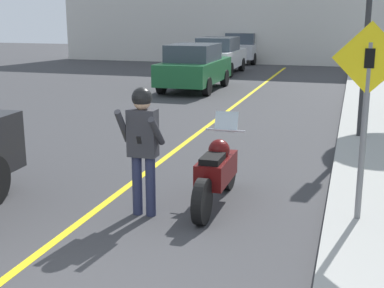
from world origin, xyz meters
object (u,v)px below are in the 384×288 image
(person_biker, at_px, (143,137))
(parked_car_white, at_px, (219,55))
(traffic_light, at_px, (369,11))
(parked_car_green, at_px, (194,67))
(motorcycle, at_px, (217,172))
(parked_car_silver, at_px, (243,47))
(crossing_sign, at_px, (366,103))

(person_biker, xyz_separation_m, parked_car_white, (-3.38, 17.79, -0.27))
(traffic_light, height_order, parked_car_white, traffic_light)
(parked_car_green, bearing_deg, motorcycle, -71.84)
(traffic_light, relative_size, parked_car_silver, 0.92)
(motorcycle, relative_size, traffic_light, 0.57)
(traffic_light, relative_size, parked_car_green, 0.92)
(person_biker, distance_m, parked_car_white, 18.11)
(parked_car_white, bearing_deg, parked_car_green, -85.15)
(person_biker, relative_size, parked_car_white, 0.43)
(crossing_sign, xyz_separation_m, traffic_light, (0.03, 5.07, 1.14))
(motorcycle, distance_m, parked_car_white, 17.61)
(motorcycle, xyz_separation_m, parked_car_silver, (-4.29, 23.02, 0.35))
(parked_car_silver, bearing_deg, parked_car_white, -89.64)
(person_biker, height_order, crossing_sign, crossing_sign)
(motorcycle, distance_m, person_biker, 1.28)
(motorcycle, bearing_deg, parked_car_green, 108.16)
(parked_car_green, relative_size, parked_car_white, 1.00)
(motorcycle, height_order, person_biker, person_biker)
(motorcycle, distance_m, parked_car_silver, 23.42)
(traffic_light, bearing_deg, motorcycle, -113.36)
(parked_car_white, bearing_deg, parked_car_silver, 90.36)
(motorcycle, bearing_deg, person_biker, -141.04)
(motorcycle, relative_size, crossing_sign, 0.86)
(person_biker, bearing_deg, crossing_sign, 7.09)
(traffic_light, bearing_deg, parked_car_white, 116.98)
(traffic_light, height_order, parked_car_silver, traffic_light)
(parked_car_white, bearing_deg, crossing_sign, -70.25)
(motorcycle, height_order, crossing_sign, crossing_sign)
(traffic_light, bearing_deg, parked_car_green, 130.57)
(person_biker, distance_m, parked_car_green, 12.57)
(person_biker, bearing_deg, parked_car_silver, 98.19)
(crossing_sign, height_order, parked_car_silver, crossing_sign)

